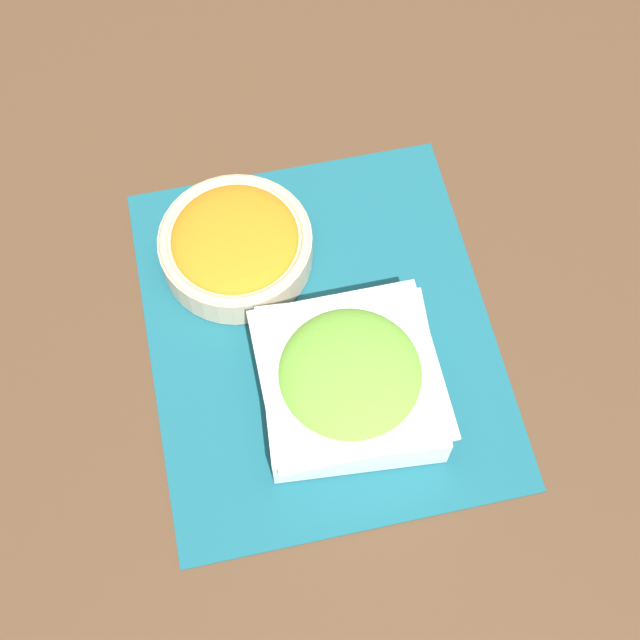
# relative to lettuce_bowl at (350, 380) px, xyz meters

# --- Properties ---
(ground_plane) EXTENTS (3.00, 3.00, 0.00)m
(ground_plane) POSITION_rel_lettuce_bowl_xyz_m (0.08, 0.02, -0.04)
(ground_plane) COLOR #513823
(placemat) EXTENTS (0.47, 0.39, 0.00)m
(placemat) POSITION_rel_lettuce_bowl_xyz_m (0.08, 0.02, -0.04)
(placemat) COLOR #195B6B
(placemat) RESTS_ON ground_plane
(lettuce_bowl) EXTENTS (0.20, 0.20, 0.08)m
(lettuce_bowl) POSITION_rel_lettuce_bowl_xyz_m (0.00, 0.00, 0.00)
(lettuce_bowl) COLOR white
(lettuce_bowl) RESTS_ON placemat
(carrot_bowl) EXTENTS (0.18, 0.18, 0.06)m
(carrot_bowl) POSITION_rel_lettuce_bowl_xyz_m (0.20, 0.09, -0.01)
(carrot_bowl) COLOR beige
(carrot_bowl) RESTS_ON placemat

